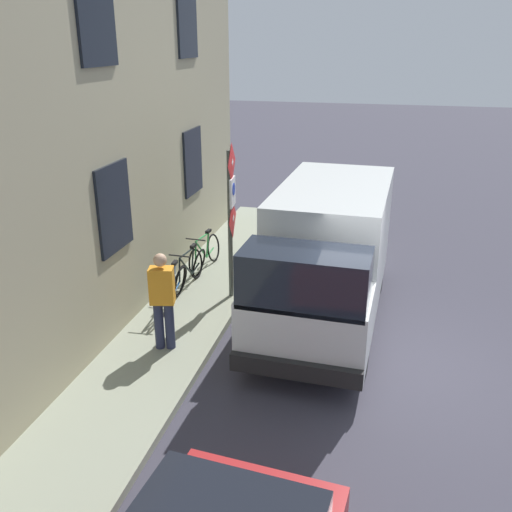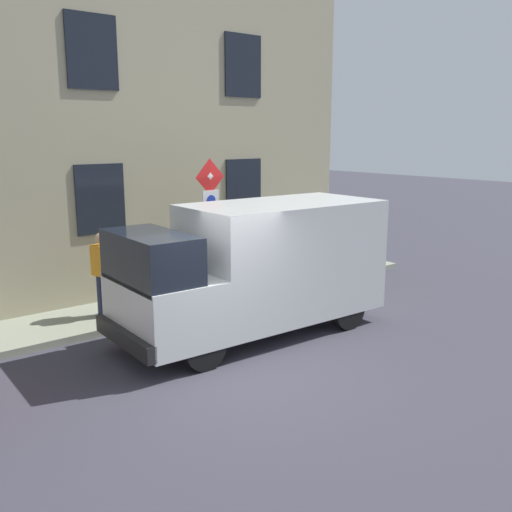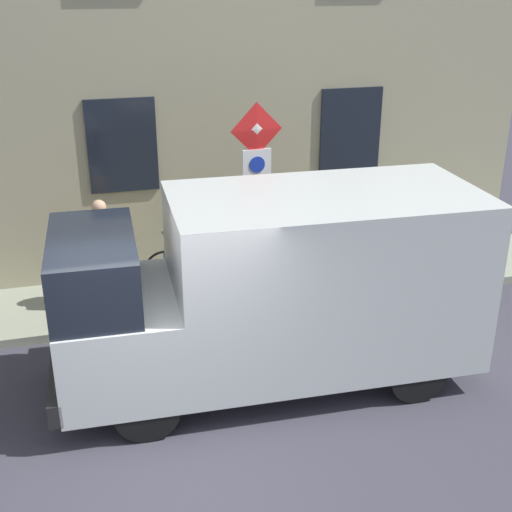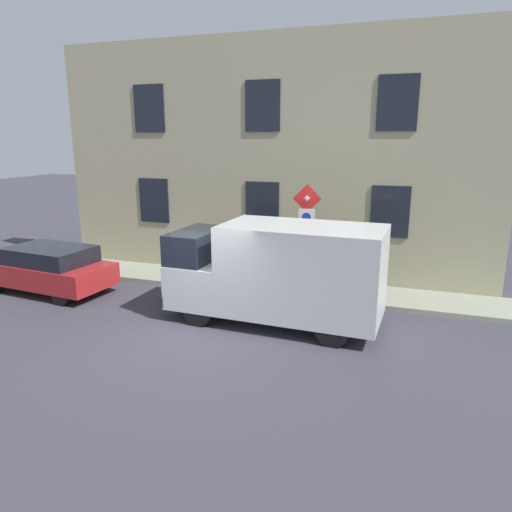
{
  "view_description": "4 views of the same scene",
  "coord_description": "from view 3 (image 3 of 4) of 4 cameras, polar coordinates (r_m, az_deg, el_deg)",
  "views": [
    {
      "loc": [
        0.27,
        8.26,
        5.1
      ],
      "look_at": [
        2.51,
        -0.89,
        1.42
      ],
      "focal_mm": 39.37,
      "sensor_mm": 36.0,
      "label": 1
    },
    {
      "loc": [
        -6.82,
        5.11,
        3.77
      ],
      "look_at": [
        2.01,
        -2.08,
        1.33
      ],
      "focal_mm": 39.92,
      "sensor_mm": 36.0,
      "label": 2
    },
    {
      "loc": [
        -5.99,
        0.73,
        4.96
      ],
      "look_at": [
        3.1,
        -1.76,
        0.98
      ],
      "focal_mm": 47.31,
      "sensor_mm": 36.0,
      "label": 3
    },
    {
      "loc": [
        -9.27,
        -4.59,
        4.49
      ],
      "look_at": [
        3.05,
        -0.37,
        1.2
      ],
      "focal_mm": 32.87,
      "sensor_mm": 36.0,
      "label": 4
    }
  ],
  "objects": [
    {
      "name": "sign_post_stacked",
      "position": [
        9.96,
        0.03,
        6.07
      ],
      "size": [
        0.17,
        0.56,
        3.02
      ],
      "color": "#474C47",
      "rests_on": "sidewalk_slab"
    },
    {
      "name": "bicycle_green",
      "position": [
        11.75,
        4.41,
        0.55
      ],
      "size": [
        0.46,
        1.71,
        0.89
      ],
      "rotation": [
        0.0,
        0.0,
        1.5
      ],
      "color": "black",
      "rests_on": "sidewalk_slab"
    },
    {
      "name": "ground_plane",
      "position": [
        7.81,
        -6.72,
        -16.73
      ],
      "size": [
        80.0,
        80.0,
        0.0
      ],
      "primitive_type": "plane",
      "color": "#393742"
    },
    {
      "name": "building_facade",
      "position": [
        11.2,
        -11.95,
        16.3
      ],
      "size": [
        0.75,
        14.2,
        7.54
      ],
      "color": "tan",
      "rests_on": "ground_plane"
    },
    {
      "name": "bicycle_black",
      "position": [
        11.47,
        -0.31,
        0.05
      ],
      "size": [
        0.46,
        1.72,
        0.89
      ],
      "rotation": [
        0.0,
        0.0,
        1.52
      ],
      "color": "black",
      "rests_on": "sidewalk_slab"
    },
    {
      "name": "delivery_van",
      "position": [
        8.45,
        1.83,
        -2.54
      ],
      "size": [
        2.19,
        5.4,
        2.5
      ],
      "rotation": [
        0.0,
        0.0,
        1.53
      ],
      "color": "silver",
      "rests_on": "ground_plane"
    },
    {
      "name": "pedestrian",
      "position": [
        10.51,
        -12.83,
        0.55
      ],
      "size": [
        0.45,
        0.34,
        1.72
      ],
      "rotation": [
        0.0,
        0.0,
        1.8
      ],
      "color": "#262B47",
      "rests_on": "sidewalk_slab"
    },
    {
      "name": "bicycle_blue",
      "position": [
        11.27,
        -5.23,
        -0.47
      ],
      "size": [
        0.46,
        1.72,
        0.89
      ],
      "rotation": [
        0.0,
        0.0,
        1.64
      ],
      "color": "black",
      "rests_on": "sidewalk_slab"
    },
    {
      "name": "sidewalk_slab",
      "position": [
        11.05,
        -9.93,
        -3.77
      ],
      "size": [
        1.77,
        16.2,
        0.14
      ],
      "primitive_type": "cube",
      "color": "gray",
      "rests_on": "ground_plane"
    }
  ]
}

